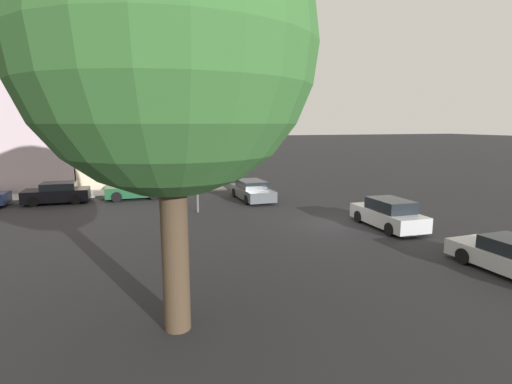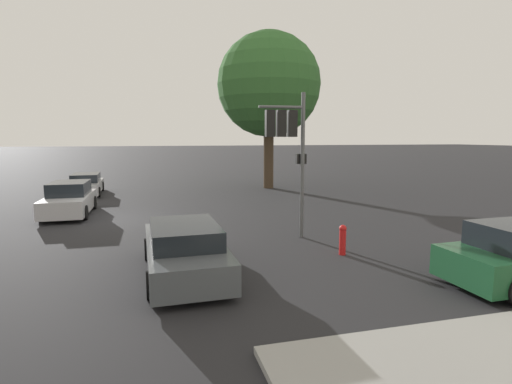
{
  "view_description": "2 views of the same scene",
  "coord_description": "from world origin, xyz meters",
  "px_view_note": "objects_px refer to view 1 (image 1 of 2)",
  "views": [
    {
      "loc": [
        -18.51,
        10.47,
        5.32
      ],
      "look_at": [
        1.54,
        4.03,
        1.68
      ],
      "focal_mm": 28.0,
      "sensor_mm": 36.0,
      "label": 1
    },
    {
      "loc": [
        18.03,
        1.51,
        3.53
      ],
      "look_at": [
        1.78,
        5.8,
        1.22
      ],
      "focal_mm": 28.0,
      "sensor_mm": 36.0,
      "label": 2
    }
  ],
  "objects_px": {
    "crossing_car_1": "(388,214)",
    "fire_hydrant": "(185,198)",
    "parked_car_0": "(135,189)",
    "parked_car_1": "(57,193)",
    "traffic_signal": "(206,152)",
    "crossing_car_0": "(252,191)",
    "street_tree": "(168,49)"
  },
  "relations": [
    {
      "from": "crossing_car_0",
      "to": "parked_car_0",
      "type": "bearing_deg",
      "value": -111.83
    },
    {
      "from": "crossing_car_1",
      "to": "parked_car_0",
      "type": "height_order",
      "value": "parked_car_0"
    },
    {
      "from": "traffic_signal",
      "to": "parked_car_1",
      "type": "distance_m",
      "value": 11.2
    },
    {
      "from": "street_tree",
      "to": "crossing_car_1",
      "type": "relative_size",
      "value": 2.38
    },
    {
      "from": "street_tree",
      "to": "crossing_car_0",
      "type": "relative_size",
      "value": 2.21
    },
    {
      "from": "parked_car_0",
      "to": "fire_hydrant",
      "type": "height_order",
      "value": "parked_car_0"
    },
    {
      "from": "street_tree",
      "to": "parked_car_0",
      "type": "distance_m",
      "value": 20.41
    },
    {
      "from": "parked_car_1",
      "to": "fire_hydrant",
      "type": "xyz_separation_m",
      "value": [
        -3.46,
        -8.11,
        -0.18
      ]
    },
    {
      "from": "street_tree",
      "to": "crossing_car_1",
      "type": "height_order",
      "value": "street_tree"
    },
    {
      "from": "crossing_car_0",
      "to": "fire_hydrant",
      "type": "relative_size",
      "value": 5.2
    },
    {
      "from": "traffic_signal",
      "to": "crossing_car_0",
      "type": "relative_size",
      "value": 1.05
    },
    {
      "from": "traffic_signal",
      "to": "fire_hydrant",
      "type": "xyz_separation_m",
      "value": [
        2.39,
        0.98,
        -3.12
      ]
    },
    {
      "from": "crossing_car_1",
      "to": "parked_car_1",
      "type": "bearing_deg",
      "value": 54.76
    },
    {
      "from": "street_tree",
      "to": "traffic_signal",
      "type": "relative_size",
      "value": 2.1
    },
    {
      "from": "parked_car_1",
      "to": "crossing_car_1",
      "type": "bearing_deg",
      "value": 144.71
    },
    {
      "from": "crossing_car_1",
      "to": "parked_car_1",
      "type": "height_order",
      "value": "crossing_car_1"
    },
    {
      "from": "traffic_signal",
      "to": "crossing_car_1",
      "type": "distance_m",
      "value": 10.86
    },
    {
      "from": "traffic_signal",
      "to": "crossing_car_0",
      "type": "xyz_separation_m",
      "value": [
        2.9,
        -3.78,
        -2.96
      ]
    },
    {
      "from": "crossing_car_1",
      "to": "traffic_signal",
      "type": "bearing_deg",
      "value": 51.88
    },
    {
      "from": "crossing_car_0",
      "to": "traffic_signal",
      "type": "bearing_deg",
      "value": -53.87
    },
    {
      "from": "street_tree",
      "to": "crossing_car_0",
      "type": "height_order",
      "value": "street_tree"
    },
    {
      "from": "traffic_signal",
      "to": "parked_car_0",
      "type": "relative_size",
      "value": 1.24
    },
    {
      "from": "crossing_car_0",
      "to": "parked_car_0",
      "type": "xyz_separation_m",
      "value": [
        2.91,
        7.81,
        0.07
      ]
    },
    {
      "from": "street_tree",
      "to": "parked_car_1",
      "type": "xyz_separation_m",
      "value": [
        19.44,
        5.7,
        -6.37
      ]
    },
    {
      "from": "parked_car_0",
      "to": "parked_car_1",
      "type": "xyz_separation_m",
      "value": [
        0.04,
        5.05,
        -0.05
      ]
    },
    {
      "from": "traffic_signal",
      "to": "crossing_car_0",
      "type": "bearing_deg",
      "value": 131.55
    },
    {
      "from": "traffic_signal",
      "to": "parked_car_1",
      "type": "height_order",
      "value": "traffic_signal"
    },
    {
      "from": "crossing_car_1",
      "to": "fire_hydrant",
      "type": "xyz_separation_m",
      "value": [
        8.9,
        9.18,
        -0.22
      ]
    },
    {
      "from": "parked_car_1",
      "to": "parked_car_0",
      "type": "bearing_deg",
      "value": 179.84
    },
    {
      "from": "traffic_signal",
      "to": "parked_car_1",
      "type": "bearing_deg",
      "value": -118.79
    },
    {
      "from": "parked_car_1",
      "to": "traffic_signal",
      "type": "bearing_deg",
      "value": 147.5
    },
    {
      "from": "traffic_signal",
      "to": "fire_hydrant",
      "type": "height_order",
      "value": "traffic_signal"
    }
  ]
}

